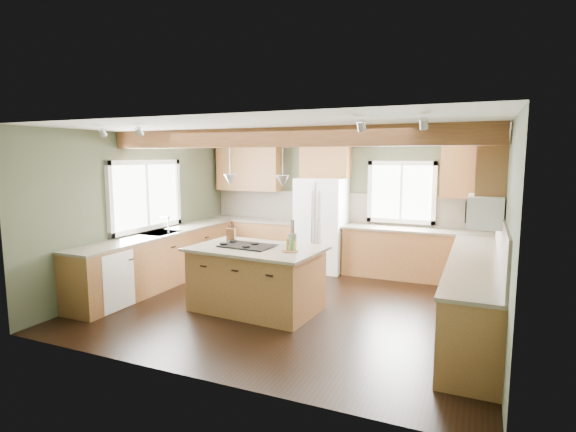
% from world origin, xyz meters
% --- Properties ---
extents(floor, '(5.60, 5.60, 0.00)m').
position_xyz_m(floor, '(0.00, 0.00, 0.00)').
color(floor, black).
rests_on(floor, ground).
extents(ceiling, '(5.60, 5.60, 0.00)m').
position_xyz_m(ceiling, '(0.00, 0.00, 2.60)').
color(ceiling, silver).
rests_on(ceiling, wall_back).
extents(wall_back, '(5.60, 0.00, 5.60)m').
position_xyz_m(wall_back, '(0.00, 2.50, 1.30)').
color(wall_back, '#454A34').
rests_on(wall_back, ground).
extents(wall_left, '(0.00, 5.00, 5.00)m').
position_xyz_m(wall_left, '(-2.80, 0.00, 1.30)').
color(wall_left, '#454A34').
rests_on(wall_left, ground).
extents(wall_right, '(0.00, 5.00, 5.00)m').
position_xyz_m(wall_right, '(2.80, 0.00, 1.30)').
color(wall_right, '#454A34').
rests_on(wall_right, ground).
extents(ceiling_beam, '(5.55, 0.26, 0.26)m').
position_xyz_m(ceiling_beam, '(0.00, -0.43, 2.47)').
color(ceiling_beam, '#532A17').
rests_on(ceiling_beam, ceiling).
extents(soffit_trim, '(5.55, 0.20, 0.10)m').
position_xyz_m(soffit_trim, '(0.00, 2.40, 2.54)').
color(soffit_trim, '#532A17').
rests_on(soffit_trim, ceiling).
extents(backsplash_back, '(5.58, 0.03, 0.58)m').
position_xyz_m(backsplash_back, '(0.00, 2.48, 1.21)').
color(backsplash_back, brown).
rests_on(backsplash_back, wall_back).
extents(backsplash_right, '(0.03, 3.70, 0.58)m').
position_xyz_m(backsplash_right, '(2.78, 0.05, 1.21)').
color(backsplash_right, brown).
rests_on(backsplash_right, wall_right).
extents(base_cab_back_left, '(2.02, 0.60, 0.88)m').
position_xyz_m(base_cab_back_left, '(-1.79, 2.20, 0.44)').
color(base_cab_back_left, brown).
rests_on(base_cab_back_left, floor).
extents(counter_back_left, '(2.06, 0.64, 0.04)m').
position_xyz_m(counter_back_left, '(-1.79, 2.20, 0.90)').
color(counter_back_left, brown).
rests_on(counter_back_left, base_cab_back_left).
extents(base_cab_back_right, '(2.62, 0.60, 0.88)m').
position_xyz_m(base_cab_back_right, '(1.49, 2.20, 0.44)').
color(base_cab_back_right, brown).
rests_on(base_cab_back_right, floor).
extents(counter_back_right, '(2.66, 0.64, 0.04)m').
position_xyz_m(counter_back_right, '(1.49, 2.20, 0.90)').
color(counter_back_right, brown).
rests_on(counter_back_right, base_cab_back_right).
extents(base_cab_left, '(0.60, 3.70, 0.88)m').
position_xyz_m(base_cab_left, '(-2.50, 0.05, 0.44)').
color(base_cab_left, brown).
rests_on(base_cab_left, floor).
extents(counter_left, '(0.64, 3.74, 0.04)m').
position_xyz_m(counter_left, '(-2.50, 0.05, 0.90)').
color(counter_left, brown).
rests_on(counter_left, base_cab_left).
extents(base_cab_right, '(0.60, 3.70, 0.88)m').
position_xyz_m(base_cab_right, '(2.50, 0.05, 0.44)').
color(base_cab_right, brown).
rests_on(base_cab_right, floor).
extents(counter_right, '(0.64, 3.74, 0.04)m').
position_xyz_m(counter_right, '(2.50, 0.05, 0.90)').
color(counter_right, brown).
rests_on(counter_right, base_cab_right).
extents(upper_cab_back_left, '(1.40, 0.35, 0.90)m').
position_xyz_m(upper_cab_back_left, '(-1.99, 2.33, 1.95)').
color(upper_cab_back_left, brown).
rests_on(upper_cab_back_left, wall_back).
extents(upper_cab_over_fridge, '(0.96, 0.35, 0.70)m').
position_xyz_m(upper_cab_over_fridge, '(-0.30, 2.33, 2.15)').
color(upper_cab_over_fridge, brown).
rests_on(upper_cab_over_fridge, wall_back).
extents(upper_cab_right, '(0.35, 2.20, 0.90)m').
position_xyz_m(upper_cab_right, '(2.62, 0.90, 1.95)').
color(upper_cab_right, brown).
rests_on(upper_cab_right, wall_right).
extents(upper_cab_back_corner, '(0.90, 0.35, 0.90)m').
position_xyz_m(upper_cab_back_corner, '(2.30, 2.33, 1.95)').
color(upper_cab_back_corner, brown).
rests_on(upper_cab_back_corner, wall_back).
extents(window_left, '(0.04, 1.60, 1.05)m').
position_xyz_m(window_left, '(-2.78, 0.05, 1.55)').
color(window_left, white).
rests_on(window_left, wall_left).
extents(window_back, '(1.10, 0.04, 1.00)m').
position_xyz_m(window_back, '(1.15, 2.48, 1.55)').
color(window_back, white).
rests_on(window_back, wall_back).
extents(sink, '(0.50, 0.65, 0.03)m').
position_xyz_m(sink, '(-2.50, 0.05, 0.91)').
color(sink, '#262628').
rests_on(sink, counter_left).
extents(faucet, '(0.02, 0.02, 0.28)m').
position_xyz_m(faucet, '(-2.32, 0.05, 1.05)').
color(faucet, '#B2B2B7').
rests_on(faucet, sink).
extents(dishwasher, '(0.60, 0.60, 0.84)m').
position_xyz_m(dishwasher, '(-2.49, -1.25, 0.43)').
color(dishwasher, white).
rests_on(dishwasher, floor).
extents(oven, '(0.60, 0.72, 0.84)m').
position_xyz_m(oven, '(2.49, -1.25, 0.43)').
color(oven, white).
rests_on(oven, floor).
extents(microwave, '(0.40, 0.70, 0.38)m').
position_xyz_m(microwave, '(2.58, -0.05, 1.55)').
color(microwave, white).
rests_on(microwave, wall_right).
extents(pendant_left, '(0.18, 0.18, 0.16)m').
position_xyz_m(pendant_left, '(-0.83, -0.39, 1.88)').
color(pendant_left, '#B2B2B7').
rests_on(pendant_left, ceiling).
extents(pendant_right, '(0.18, 0.18, 0.16)m').
position_xyz_m(pendant_right, '(0.03, -0.46, 1.88)').
color(pendant_right, '#B2B2B7').
rests_on(pendant_right, ceiling).
extents(refrigerator, '(0.90, 0.74, 1.80)m').
position_xyz_m(refrigerator, '(-0.30, 2.12, 0.90)').
color(refrigerator, white).
rests_on(refrigerator, floor).
extents(island, '(1.81, 1.19, 0.88)m').
position_xyz_m(island, '(-0.40, -0.43, 0.44)').
color(island, brown).
rests_on(island, floor).
extents(island_top, '(1.94, 1.31, 0.04)m').
position_xyz_m(island_top, '(-0.40, -0.43, 0.90)').
color(island_top, brown).
rests_on(island_top, island).
extents(cooktop, '(0.79, 0.56, 0.02)m').
position_xyz_m(cooktop, '(-0.54, -0.41, 0.93)').
color(cooktop, black).
rests_on(cooktop, island_top).
extents(knife_block, '(0.14, 0.12, 0.21)m').
position_xyz_m(knife_block, '(-0.96, -0.18, 1.02)').
color(knife_block, brown).
rests_on(knife_block, island_top).
extents(utensil_crock, '(0.16, 0.16, 0.17)m').
position_xyz_m(utensil_crock, '(0.02, -0.08, 1.01)').
color(utensil_crock, '#49423A').
rests_on(utensil_crock, island_top).
extents(bottle_tray, '(0.28, 0.28, 0.21)m').
position_xyz_m(bottle_tray, '(0.15, -0.49, 1.03)').
color(bottle_tray, brown).
rests_on(bottle_tray, island_top).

